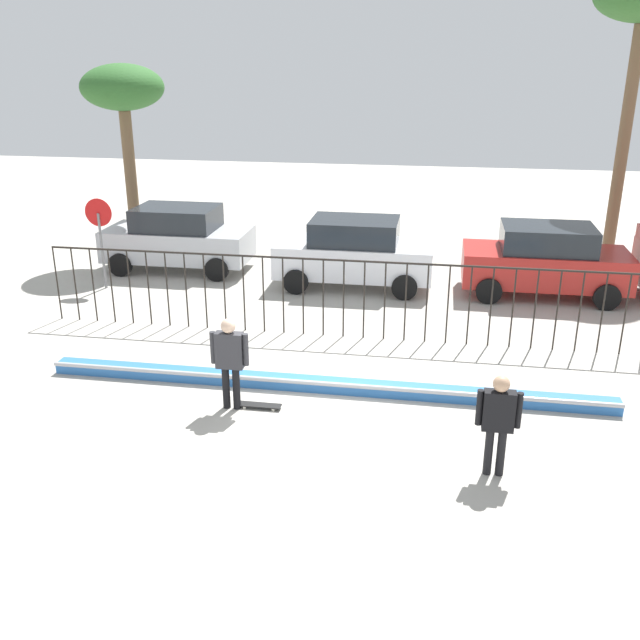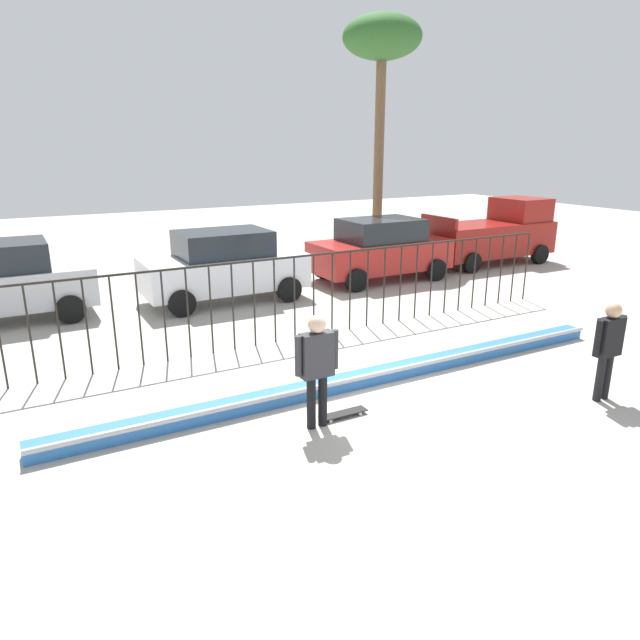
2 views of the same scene
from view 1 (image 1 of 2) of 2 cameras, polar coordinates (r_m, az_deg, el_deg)
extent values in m
plane|color=#ADA89E|center=(13.43, -0.06, -6.50)|extent=(60.00, 60.00, 0.00)
cube|color=#2D6BB7|center=(13.79, 0.26, -5.22)|extent=(11.00, 0.36, 0.22)
cylinder|color=#B2B2B7|center=(13.58, 0.14, -5.13)|extent=(11.00, 0.09, 0.09)
cylinder|color=black|center=(18.30, -20.38, 2.81)|extent=(0.04, 0.04, 1.84)
cylinder|color=black|center=(18.08, -19.09, 2.76)|extent=(0.04, 0.04, 1.84)
cylinder|color=black|center=(17.86, -17.77, 2.70)|extent=(0.04, 0.04, 1.84)
cylinder|color=black|center=(17.66, -16.42, 2.65)|extent=(0.04, 0.04, 1.84)
cylinder|color=black|center=(17.46, -15.04, 2.59)|extent=(0.04, 0.04, 1.84)
cylinder|color=black|center=(17.28, -13.63, 2.52)|extent=(0.04, 0.04, 1.84)
cylinder|color=black|center=(17.10, -12.19, 2.46)|extent=(0.04, 0.04, 1.84)
cylinder|color=black|center=(16.94, -10.72, 2.39)|extent=(0.04, 0.04, 1.84)
cylinder|color=black|center=(16.78, -9.22, 2.31)|extent=(0.04, 0.04, 1.84)
cylinder|color=black|center=(16.64, -7.69, 2.24)|extent=(0.04, 0.04, 1.84)
cylinder|color=black|center=(16.51, -6.14, 2.16)|extent=(0.04, 0.04, 1.84)
cylinder|color=black|center=(16.40, -4.57, 2.08)|extent=(0.04, 0.04, 1.84)
cylinder|color=black|center=(16.29, -2.98, 1.99)|extent=(0.04, 0.04, 1.84)
cylinder|color=black|center=(16.20, -1.37, 1.91)|extent=(0.04, 0.04, 1.84)
cylinder|color=black|center=(16.12, 0.26, 1.82)|extent=(0.04, 0.04, 1.84)
cylinder|color=black|center=(16.06, 1.91, 1.73)|extent=(0.04, 0.04, 1.84)
cylinder|color=black|center=(16.01, 3.56, 1.63)|extent=(0.04, 0.04, 1.84)
cylinder|color=black|center=(15.97, 5.23, 1.54)|extent=(0.04, 0.04, 1.84)
cylinder|color=black|center=(15.95, 6.90, 1.44)|extent=(0.04, 0.04, 1.84)
cylinder|color=black|center=(15.93, 8.57, 1.34)|extent=(0.04, 0.04, 1.84)
cylinder|color=black|center=(15.94, 10.25, 1.25)|extent=(0.04, 0.04, 1.84)
cylinder|color=black|center=(15.95, 11.92, 1.15)|extent=(0.04, 0.04, 1.84)
cylinder|color=black|center=(15.98, 13.59, 1.04)|extent=(0.04, 0.04, 1.84)
cylinder|color=black|center=(16.03, 15.25, 0.94)|extent=(0.04, 0.04, 1.84)
cylinder|color=black|center=(16.08, 16.90, 0.84)|extent=(0.04, 0.04, 1.84)
cylinder|color=black|center=(16.15, 18.54, 0.74)|extent=(0.04, 0.04, 1.84)
cylinder|color=black|center=(16.24, 20.16, 0.64)|extent=(0.04, 0.04, 1.84)
cylinder|color=black|center=(16.33, 21.76, 0.54)|extent=(0.04, 0.04, 1.84)
cylinder|color=black|center=(16.44, 23.35, 0.44)|extent=(0.04, 0.04, 1.84)
cube|color=black|center=(15.79, 1.95, 4.81)|extent=(14.00, 0.04, 0.04)
cylinder|color=black|center=(13.12, -7.56, -5.40)|extent=(0.14, 0.14, 0.82)
cylinder|color=black|center=(13.06, -6.74, -5.47)|extent=(0.14, 0.14, 0.82)
cube|color=#333338|center=(12.78, -7.30, -2.44)|extent=(0.50, 0.21, 0.67)
sphere|color=beige|center=(12.60, -7.40, -0.47)|extent=(0.27, 0.27, 0.27)
cylinder|color=#333338|center=(12.85, -8.59, -2.19)|extent=(0.11, 0.11, 0.60)
cylinder|color=#333338|center=(12.69, -6.00, -2.38)|extent=(0.11, 0.11, 0.60)
cube|color=black|center=(13.18, -4.87, -6.82)|extent=(0.80, 0.20, 0.02)
cylinder|color=silver|center=(13.20, -3.64, -6.91)|extent=(0.05, 0.03, 0.05)
cylinder|color=silver|center=(13.07, -3.79, -7.21)|extent=(0.05, 0.03, 0.05)
cylinder|color=silver|center=(13.33, -5.92, -6.71)|extent=(0.05, 0.03, 0.05)
cylinder|color=silver|center=(13.20, -6.09, -7.01)|extent=(0.05, 0.03, 0.05)
cylinder|color=black|center=(11.39, 13.40, -10.24)|extent=(0.13, 0.13, 0.78)
cylinder|color=black|center=(11.41, 14.35, -10.28)|extent=(0.13, 0.13, 0.78)
cube|color=black|center=(11.05, 14.19, -7.09)|extent=(0.47, 0.20, 0.64)
sphere|color=tan|center=(10.86, 14.40, -4.99)|extent=(0.25, 0.25, 0.25)
cylinder|color=black|center=(11.02, 12.70, -6.86)|extent=(0.10, 0.10, 0.58)
cylinder|color=black|center=(11.07, 15.70, -7.01)|extent=(0.10, 0.10, 0.58)
cube|color=#B7BABF|center=(21.70, -11.31, 6.04)|extent=(4.30, 1.90, 0.90)
cube|color=#1E2328|center=(21.52, -11.46, 8.05)|extent=(2.37, 1.71, 0.66)
cylinder|color=black|center=(22.23, -6.84, 5.44)|extent=(0.68, 0.22, 0.68)
cylinder|color=black|center=(20.48, -8.31, 4.05)|extent=(0.68, 0.22, 0.68)
cylinder|color=black|center=(23.21, -13.82, 5.64)|extent=(0.68, 0.22, 0.68)
cylinder|color=black|center=(21.54, -15.76, 4.31)|extent=(0.68, 0.22, 0.68)
cube|color=silver|center=(19.73, 2.77, 4.96)|extent=(4.30, 1.90, 0.90)
cube|color=#1E2328|center=(19.53, 2.81, 7.16)|extent=(2.37, 1.71, 0.66)
cylinder|color=black|center=(20.65, 7.11, 4.25)|extent=(0.68, 0.22, 0.68)
cylinder|color=black|center=(18.84, 6.81, 2.64)|extent=(0.68, 0.22, 0.68)
cylinder|color=black|center=(20.97, -0.91, 4.66)|extent=(0.68, 0.22, 0.68)
cylinder|color=black|center=(19.18, -1.95, 3.11)|extent=(0.68, 0.22, 0.68)
cube|color=#B2231E|center=(19.86, 17.60, 4.11)|extent=(4.30, 1.90, 0.90)
cube|color=#1E2328|center=(19.67, 17.84, 6.28)|extent=(2.37, 1.71, 0.66)
cylinder|color=black|center=(21.14, 21.08, 3.38)|extent=(0.68, 0.22, 0.68)
cylinder|color=black|center=(19.37, 22.07, 1.73)|extent=(0.68, 0.22, 0.68)
cylinder|color=black|center=(20.74, 13.15, 3.93)|extent=(0.68, 0.22, 0.68)
cylinder|color=black|center=(18.93, 13.42, 2.29)|extent=(0.68, 0.22, 0.68)
cylinder|color=slate|center=(20.35, -17.11, 5.30)|extent=(0.07, 0.07, 2.10)
cylinder|color=red|center=(20.12, -17.41, 8.25)|extent=(0.76, 0.02, 0.76)
cylinder|color=brown|center=(23.42, 23.15, 12.51)|extent=(0.36, 0.36, 6.90)
cylinder|color=brown|center=(23.20, -14.92, 10.38)|extent=(0.36, 0.36, 4.50)
ellipsoid|color=#2D6028|center=(22.89, -15.62, 17.60)|extent=(2.46, 2.46, 1.36)
camera|label=2|loc=(8.72, -48.11, 0.11)|focal=32.42mm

